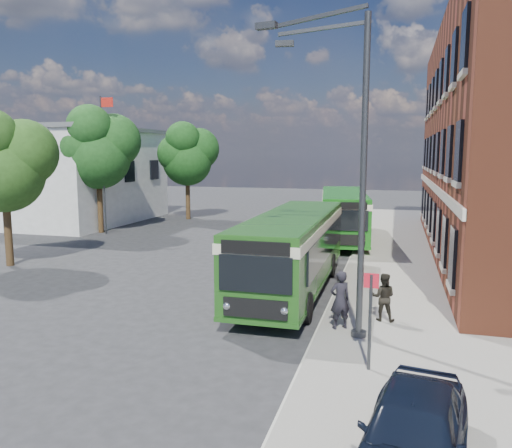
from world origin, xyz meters
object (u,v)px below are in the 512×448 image
(street_lamp, at_px, (350,173))
(bus_rear, at_px, (343,211))
(parked_car, at_px, (413,432))
(bus_front, at_px, (293,245))

(street_lamp, height_order, bus_rear, street_lamp)
(street_lamp, xyz_separation_m, bus_rear, (-1.84, 16.70, -2.96))
(street_lamp, xyz_separation_m, parked_car, (1.66, -5.99, -3.96))
(street_lamp, distance_m, parked_car, 7.37)
(bus_rear, height_order, parked_car, bus_rear)
(bus_front, relative_size, parked_car, 2.78)
(bus_rear, xyz_separation_m, parked_car, (3.50, -22.69, -1.00))
(street_lamp, bearing_deg, bus_rear, 96.28)
(bus_front, bearing_deg, street_lamp, -61.93)
(street_lamp, height_order, parked_car, street_lamp)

